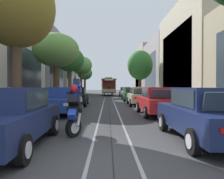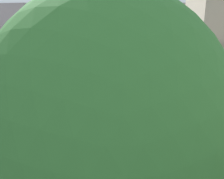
# 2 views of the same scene
# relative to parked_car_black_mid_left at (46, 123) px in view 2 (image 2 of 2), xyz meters

# --- Properties ---
(ground_plane) EXTENTS (160.00, 160.00, 0.00)m
(ground_plane) POSITION_rel_parked_car_black_mid_left_xyz_m (2.82, 7.24, -0.80)
(ground_plane) COLOR #38383A
(trolley_track_rails) EXTENTS (1.14, 59.72, 0.01)m
(trolley_track_rails) POSITION_rel_parked_car_black_mid_left_xyz_m (2.82, 10.42, -0.79)
(trolley_track_rails) COLOR gray
(trolley_track_rails) RESTS_ON ground
(building_facade_left) EXTENTS (5.78, 51.42, 9.90)m
(building_facade_left) POSITION_rel_parked_car_black_mid_left_xyz_m (-6.70, 10.44, 3.59)
(building_facade_left) COLOR beige
(building_facade_left) RESTS_ON ground
(building_facade_right) EXTENTS (4.20, 51.42, 10.59)m
(building_facade_right) POSITION_rel_parked_car_black_mid_left_xyz_m (11.87, 12.36, 3.95)
(building_facade_right) COLOR tan
(building_facade_right) RESTS_ON ground
(parked_car_black_mid_left) EXTENTS (2.10, 4.41, 1.58)m
(parked_car_black_mid_left) POSITION_rel_parked_car_black_mid_left_xyz_m (0.00, 0.00, 0.00)
(parked_car_black_mid_left) COLOR black
(parked_car_black_mid_left) RESTS_ON ground
(parked_car_beige_mid_right) EXTENTS (2.06, 4.39, 1.58)m
(parked_car_beige_mid_right) POSITION_rel_parked_car_black_mid_left_xyz_m (5.47, -0.03, 0.00)
(parked_car_beige_mid_right) COLOR #C1B28E
(parked_car_beige_mid_right) RESTS_ON ground
(parked_car_green_fourth_right) EXTENTS (2.06, 4.39, 1.58)m
(parked_car_green_fourth_right) POSITION_rel_parked_car_black_mid_left_xyz_m (5.40, 5.50, 0.00)
(parked_car_green_fourth_right) COLOR #1E6038
(parked_car_green_fourth_right) RESTS_ON ground
(parked_car_beige_fifth_right) EXTENTS (2.11, 4.41, 1.58)m
(parked_car_beige_fifth_right) POSITION_rel_parked_car_black_mid_left_xyz_m (5.55, 10.72, 0.00)
(parked_car_beige_fifth_right) COLOR #C1B28E
(parked_car_beige_fifth_right) RESTS_ON ground
(parked_car_grey_sixth_right) EXTENTS (2.13, 4.42, 1.58)m
(parked_car_grey_sixth_right) POSITION_rel_parked_car_black_mid_left_xyz_m (5.62, 16.71, 0.00)
(parked_car_grey_sixth_right) COLOR slate
(parked_car_grey_sixth_right) RESTS_ON ground
(street_tree_kerb_left_second) EXTENTS (3.74, 3.72, 5.98)m
(street_tree_kerb_left_second) POSITION_rel_parked_car_black_mid_left_xyz_m (-1.50, -0.84, 3.73)
(street_tree_kerb_left_second) COLOR #4C3826
(street_tree_kerb_left_second) RESTS_ON ground
(street_tree_kerb_left_mid) EXTENTS (3.53, 3.74, 6.53)m
(street_tree_kerb_left_mid) POSITION_rel_parked_car_black_mid_left_xyz_m (-2.01, 7.98, 4.15)
(street_tree_kerb_left_mid) COLOR brown
(street_tree_kerb_left_mid) RESTS_ON ground
(street_tree_kerb_left_fourth) EXTENTS (3.57, 3.73, 6.68)m
(street_tree_kerb_left_fourth) POSITION_rel_parked_car_black_mid_left_xyz_m (-1.66, 16.33, 4.33)
(street_tree_kerb_left_fourth) COLOR brown
(street_tree_kerb_left_fourth) RESTS_ON ground
(street_tree_kerb_left_far) EXTENTS (3.12, 2.51, 5.85)m
(street_tree_kerb_left_far) POSITION_rel_parked_car_black_mid_left_xyz_m (-2.09, 25.57, 3.58)
(street_tree_kerb_left_far) COLOR brown
(street_tree_kerb_left_far) RESTS_ON ground
(street_tree_kerb_right_near) EXTENTS (3.56, 3.50, 8.37)m
(street_tree_kerb_right_near) POSITION_rel_parked_car_black_mid_left_xyz_m (7.36, -11.19, 5.45)
(street_tree_kerb_right_near) COLOR #4C3826
(street_tree_kerb_right_near) RESTS_ON ground
(street_tree_kerb_right_second) EXTENTS (3.56, 3.64, 6.75)m
(street_tree_kerb_right_second) POSITION_rel_parked_car_black_mid_left_xyz_m (7.27, 11.10, 3.83)
(street_tree_kerb_right_second) COLOR #4C3826
(street_tree_kerb_right_second) RESTS_ON ground
(cable_car_trolley) EXTENTS (2.79, 9.17, 3.28)m
(cable_car_trolley) POSITION_rel_parked_car_black_mid_left_xyz_m (2.82, 21.47, 0.86)
(cable_car_trolley) COLOR maroon
(cable_car_trolley) RESTS_ON ground
(pedestrian_on_right_pavement) EXTENTS (0.55, 0.39, 1.69)m
(pedestrian_on_right_pavement) POSITION_rel_parked_car_black_mid_left_xyz_m (8.70, 8.36, 0.15)
(pedestrian_on_right_pavement) COLOR #4C4233
(pedestrian_on_right_pavement) RESTS_ON ground
(fire_hydrant) EXTENTS (0.40, 0.22, 0.84)m
(fire_hydrant) POSITION_rel_parked_car_black_mid_left_xyz_m (7.04, -2.95, -0.38)
(fire_hydrant) COLOR red
(fire_hydrant) RESTS_ON ground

